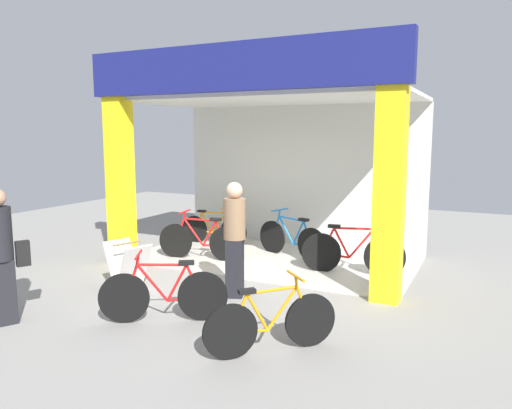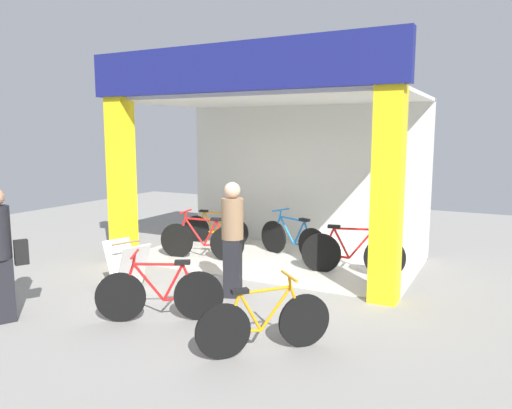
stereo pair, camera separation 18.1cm
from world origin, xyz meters
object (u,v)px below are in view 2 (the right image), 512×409
object	(u,v)px
bicycle_inside_2	(202,240)
pedestrian_0	(233,238)
sandwich_board_sign	(127,266)
pedestrian_1	(0,254)
bicycle_inside_0	(292,239)
bicycle_inside_3	(352,253)
bicycle_parked_0	(160,294)
bicycle_parked_1	(264,323)
bicycle_inside_1	(215,229)

from	to	relation	value
bicycle_inside_2	pedestrian_0	size ratio (longest dim) A/B	0.99
sandwich_board_sign	pedestrian_1	distance (m)	1.85
bicycle_inside_0	bicycle_inside_2	distance (m)	1.73
bicycle_inside_2	bicycle_inside_3	xyz separation A→B (m)	(2.83, 0.30, 0.01)
pedestrian_1	bicycle_parked_0	bearing A→B (deg)	27.69
pedestrian_0	pedestrian_1	size ratio (longest dim) A/B	0.99
bicycle_inside_2	pedestrian_1	bearing A→B (deg)	-97.89
pedestrian_0	bicycle_inside_2	bearing A→B (deg)	135.57
bicycle_parked_1	pedestrian_0	xyz separation A→B (m)	(-1.26, 1.50, 0.53)
bicycle_inside_3	pedestrian_1	xyz separation A→B (m)	(-3.35, -4.06, 0.49)
bicycle_inside_1	sandwich_board_sign	distance (m)	3.33
bicycle_inside_0	pedestrian_0	world-z (taller)	pedestrian_0
bicycle_inside_2	pedestrian_0	distance (m)	2.26
bicycle_inside_1	pedestrian_1	size ratio (longest dim) A/B	0.89
bicycle_inside_3	bicycle_parked_0	size ratio (longest dim) A/B	1.21
pedestrian_1	pedestrian_0	bearing A→B (deg)	46.47
sandwich_board_sign	pedestrian_0	world-z (taller)	pedestrian_0
sandwich_board_sign	pedestrian_0	bearing A→B (deg)	17.81
bicycle_inside_0	bicycle_parked_1	size ratio (longest dim) A/B	1.38
pedestrian_0	pedestrian_1	xyz separation A→B (m)	(-2.10, -2.21, 0.01)
bicycle_inside_3	sandwich_board_sign	size ratio (longest dim) A/B	2.17
pedestrian_1	bicycle_inside_2	bearing A→B (deg)	82.11
bicycle_inside_2	bicycle_inside_0	bearing A→B (deg)	31.59
bicycle_inside_3	bicycle_parked_0	world-z (taller)	bicycle_inside_3
bicycle_inside_0	pedestrian_0	distance (m)	2.51
pedestrian_0	pedestrian_1	world-z (taller)	pedestrian_1
bicycle_inside_1	pedestrian_1	distance (m)	5.03
bicycle_inside_0	bicycle_inside_2	bearing A→B (deg)	-148.41
bicycle_parked_1	sandwich_board_sign	xyz separation A→B (m)	(-2.84, 0.99, 0.04)
pedestrian_0	pedestrian_1	distance (m)	3.04
bicycle_parked_0	pedestrian_1	size ratio (longest dim) A/B	0.83
bicycle_inside_0	pedestrian_1	size ratio (longest dim) A/B	0.93
bicycle_inside_0	bicycle_inside_1	world-z (taller)	bicycle_inside_0
bicycle_inside_0	sandwich_board_sign	size ratio (longest dim) A/B	1.99
bicycle_parked_1	sandwich_board_sign	world-z (taller)	bicycle_parked_1
bicycle_inside_1	bicycle_parked_1	size ratio (longest dim) A/B	1.32
bicycle_inside_1	bicycle_parked_0	distance (m)	4.42
bicycle_inside_1	bicycle_inside_0	bearing A→B (deg)	-9.82
bicycle_inside_2	bicycle_parked_0	xyz separation A→B (m)	(1.25, -2.82, -0.02)
bicycle_inside_0	sandwich_board_sign	world-z (taller)	bicycle_inside_0
sandwich_board_sign	pedestrian_0	xyz separation A→B (m)	(1.57, 0.51, 0.50)
bicycle_inside_1	bicycle_inside_3	bearing A→B (deg)	-15.92
bicycle_inside_3	pedestrian_0	bearing A→B (deg)	-124.09
bicycle_parked_1	pedestrian_1	distance (m)	3.48
pedestrian_0	sandwich_board_sign	bearing A→B (deg)	-162.19
bicycle_parked_0	pedestrian_0	bearing A→B (deg)	75.65
bicycle_inside_0	pedestrian_0	bearing A→B (deg)	-87.70
bicycle_inside_1	pedestrian_0	xyz separation A→B (m)	(2.05, -2.79, 0.54)
sandwich_board_sign	bicycle_parked_1	bearing A→B (deg)	-19.22
bicycle_inside_1	bicycle_parked_1	world-z (taller)	bicycle_parked_1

